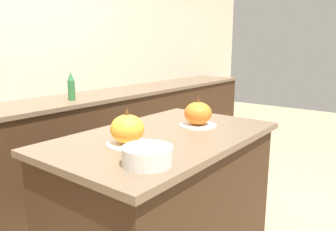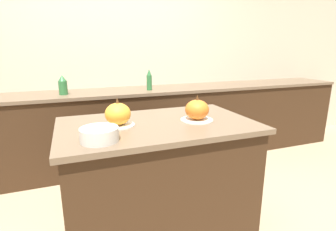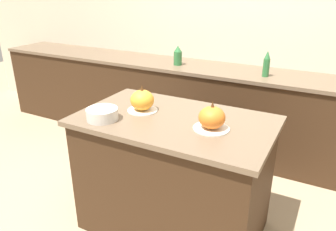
% 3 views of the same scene
% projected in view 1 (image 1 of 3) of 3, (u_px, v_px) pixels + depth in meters
% --- Properties ---
extents(wall_back, '(8.00, 0.06, 2.50)m').
position_uv_depth(wall_back, '(7.00, 59.00, 2.72)').
color(wall_back, beige).
rests_on(wall_back, ground_plane).
extents(kitchen_island, '(1.31, 0.80, 0.88)m').
position_uv_depth(kitchen_island, '(165.00, 208.00, 1.89)').
color(kitchen_island, '#382314').
rests_on(kitchen_island, ground_plane).
extents(back_counter, '(6.00, 0.60, 0.91)m').
position_uv_depth(back_counter, '(37.00, 158.00, 2.69)').
color(back_counter, '#382314').
rests_on(back_counter, ground_plane).
extents(pumpkin_cake_left, '(0.21, 0.21, 0.19)m').
position_uv_depth(pumpkin_cake_left, '(127.00, 130.00, 1.59)').
color(pumpkin_cake_left, silver).
rests_on(pumpkin_cake_left, kitchen_island).
extents(pumpkin_cake_right, '(0.23, 0.23, 0.19)m').
position_uv_depth(pumpkin_cake_right, '(198.00, 114.00, 1.97)').
color(pumpkin_cake_right, silver).
rests_on(pumpkin_cake_right, kitchen_island).
extents(bottle_tall, '(0.06, 0.06, 0.24)m').
position_uv_depth(bottle_tall, '(71.00, 87.00, 2.76)').
color(bottle_tall, '#2D6B38').
rests_on(bottle_tall, back_counter).
extents(mixing_bowl, '(0.21, 0.21, 0.08)m').
position_uv_depth(mixing_bowl, '(147.00, 156.00, 1.33)').
color(mixing_bowl, beige).
rests_on(mixing_bowl, kitchen_island).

